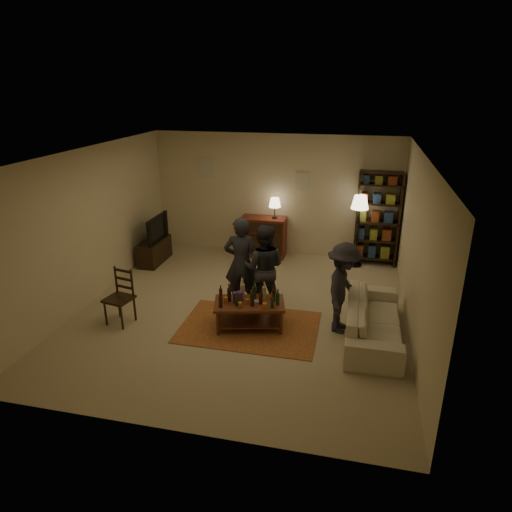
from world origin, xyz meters
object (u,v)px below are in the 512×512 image
(coffee_table, at_px, (249,305))
(dresser, at_px, (264,236))
(dining_chair, at_px, (121,294))
(bookshelf, at_px, (377,218))
(person_by_sofa, at_px, (343,288))
(sofa, at_px, (374,320))
(floor_lamp, at_px, (360,207))
(person_right, at_px, (264,268))
(tv_stand, at_px, (154,245))
(person_left, at_px, (241,263))

(coffee_table, relative_size, dresser, 0.90)
(dining_chair, bearing_deg, bookshelf, 52.63)
(dresser, height_order, person_by_sofa, person_by_sofa)
(coffee_table, height_order, bookshelf, bookshelf)
(bookshelf, bearing_deg, sofa, -90.82)
(bookshelf, distance_m, sofa, 3.26)
(dining_chair, bearing_deg, sofa, 16.96)
(floor_lamp, height_order, person_right, floor_lamp)
(floor_lamp, height_order, sofa, floor_lamp)
(dining_chair, relative_size, dresser, 0.69)
(dresser, xyz_separation_m, bookshelf, (2.44, 0.07, 0.56))
(dining_chair, height_order, dresser, dresser)
(tv_stand, distance_m, dresser, 2.43)
(bookshelf, relative_size, person_left, 1.23)
(person_left, height_order, person_right, person_left)
(tv_stand, relative_size, bookshelf, 0.52)
(tv_stand, height_order, person_right, person_right)
(bookshelf, height_order, person_by_sofa, bookshelf)
(floor_lamp, distance_m, person_by_sofa, 2.91)
(sofa, relative_size, person_left, 1.27)
(dresser, bearing_deg, sofa, -52.46)
(person_right, bearing_deg, tv_stand, -33.01)
(dining_chair, bearing_deg, dresser, 76.36)
(person_left, bearing_deg, dresser, -93.12)
(person_left, bearing_deg, floor_lamp, -135.06)
(coffee_table, xyz_separation_m, tv_stand, (-2.71, 2.33, -0.02))
(dining_chair, distance_m, person_right, 2.39)
(dresser, distance_m, sofa, 3.93)
(coffee_table, height_order, person_right, person_right)
(dresser, bearing_deg, dining_chair, -115.01)
(tv_stand, bearing_deg, dresser, 22.07)
(bookshelf, bearing_deg, person_left, -131.46)
(coffee_table, relative_size, person_right, 0.79)
(coffee_table, distance_m, person_right, 0.79)
(dining_chair, xyz_separation_m, person_by_sofa, (3.53, 0.52, 0.25))
(sofa, bearing_deg, bookshelf, -0.82)
(dining_chair, height_order, person_left, person_left)
(tv_stand, distance_m, bookshelf, 4.84)
(person_by_sofa, bearing_deg, coffee_table, 109.96)
(dining_chair, relative_size, floor_lamp, 0.60)
(person_right, distance_m, person_by_sofa, 1.43)
(dining_chair, distance_m, sofa, 4.05)
(tv_stand, relative_size, floor_lamp, 0.68)
(tv_stand, xyz_separation_m, person_by_sofa, (4.14, -2.08, 0.35))
(tv_stand, bearing_deg, sofa, -25.34)
(person_left, relative_size, person_right, 1.06)
(coffee_table, distance_m, sofa, 1.95)
(tv_stand, relative_size, sofa, 0.51)
(dining_chair, distance_m, person_by_sofa, 3.57)
(coffee_table, xyz_separation_m, dresser, (-0.45, 3.24, 0.07))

